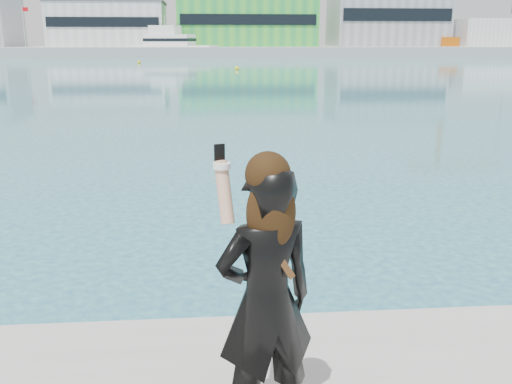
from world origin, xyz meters
The scene contains 11 objects.
far_quay centered at (0.00, 130.00, 1.00)m, with size 320.00×40.00×2.00m, color #9E9E99.
warehouse_white centered at (-22.00, 127.98, 6.76)m, with size 24.48×15.35×9.50m.
warehouse_green centered at (8.00, 127.98, 7.26)m, with size 30.60×16.36×10.50m.
warehouse_grey_right centered at (40.00, 127.98, 8.26)m, with size 25.50×15.35×12.50m.
ancillary_shed centered at (62.00, 126.00, 5.00)m, with size 12.00×10.00×6.00m, color silver.
flagpole_left centered at (-37.91, 121.00, 6.54)m, with size 1.28×0.16×8.00m.
flagpole_right centered at (22.09, 121.00, 6.54)m, with size 1.28×0.16×8.00m.
motor_yacht centered at (-7.91, 116.87, 2.30)m, with size 18.01×11.34×8.17m.
buoy_near centered at (2.45, 62.64, 0.00)m, with size 0.50×0.50×0.50m, color yellow.
buoy_far centered at (-10.91, 83.62, 0.00)m, with size 0.50×0.50×0.50m, color yellow.
woman centered at (-0.70, -0.51, 1.71)m, with size 0.71×0.57×1.80m.
Camera 1 is at (-1.03, -3.63, 3.17)m, focal length 40.00 mm.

